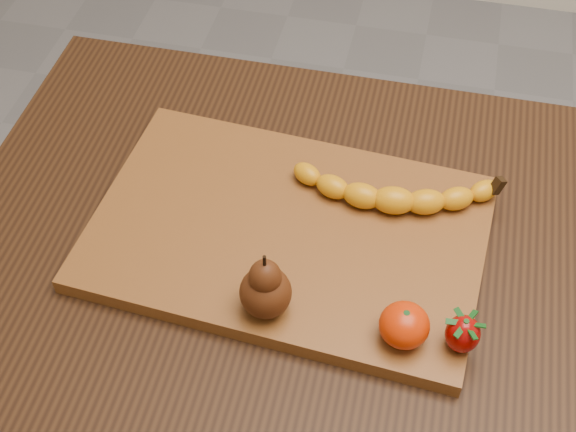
% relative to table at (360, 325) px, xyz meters
% --- Properties ---
extents(table, '(1.00, 0.70, 0.76)m').
position_rel_table_xyz_m(table, '(0.00, 0.00, 0.00)').
color(table, black).
rests_on(table, ground).
extents(cutting_board, '(0.47, 0.33, 0.02)m').
position_rel_table_xyz_m(cutting_board, '(-0.10, 0.04, 0.11)').
color(cutting_board, brown).
rests_on(cutting_board, table).
extents(banana, '(0.22, 0.07, 0.03)m').
position_rel_table_xyz_m(banana, '(0.02, 0.09, 0.13)').
color(banana, orange).
rests_on(banana, cutting_board).
extents(pear, '(0.06, 0.06, 0.09)m').
position_rel_table_xyz_m(pear, '(-0.10, -0.08, 0.16)').
color(pear, '#49200B').
rests_on(pear, cutting_board).
extents(mandarin, '(0.06, 0.06, 0.04)m').
position_rel_table_xyz_m(mandarin, '(0.05, -0.08, 0.14)').
color(mandarin, red).
rests_on(mandarin, cutting_board).
extents(strawberry, '(0.04, 0.04, 0.04)m').
position_rel_table_xyz_m(strawberry, '(0.11, -0.08, 0.14)').
color(strawberry, '#930604').
rests_on(strawberry, cutting_board).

